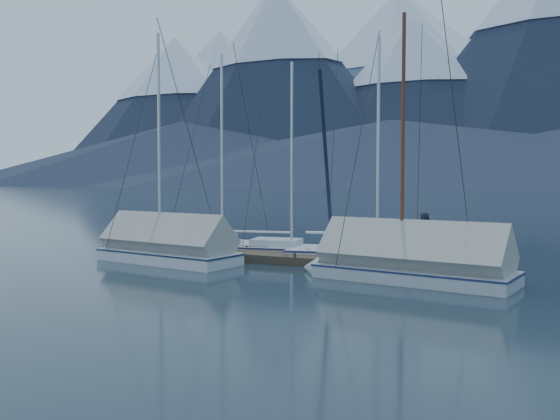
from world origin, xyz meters
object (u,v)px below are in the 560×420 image
(sailboat_covered_near, at_px, (397,265))
(person, at_px, (426,238))
(sailboat_open_left, at_px, (232,248))
(sailboat_covered_far, at_px, (158,249))
(sailboat_open_right, at_px, (390,257))
(sailboat_open_mid, at_px, (303,253))

(sailboat_covered_near, height_order, person, sailboat_covered_near)
(sailboat_open_left, height_order, sailboat_covered_far, sailboat_covered_far)
(sailboat_open_right, bearing_deg, sailboat_open_mid, -177.03)
(sailboat_open_left, relative_size, sailboat_covered_near, 1.02)
(sailboat_open_left, xyz_separation_m, sailboat_open_right, (7.68, 0.15, 0.00))
(sailboat_open_right, bearing_deg, sailboat_open_left, -178.86)
(sailboat_open_left, relative_size, sailboat_open_right, 0.99)
(sailboat_open_mid, height_order, sailboat_covered_near, sailboat_covered_near)
(sailboat_open_left, bearing_deg, sailboat_covered_far, -106.28)
(sailboat_open_right, xyz_separation_m, sailboat_covered_near, (1.42, -4.39, 0.32))
(sailboat_covered_near, xyz_separation_m, person, (0.58, 1.96, 0.79))
(sailboat_open_left, bearing_deg, person, -13.25)
(sailboat_covered_near, distance_m, person, 2.19)
(sailboat_covered_far, relative_size, person, 5.50)
(sailboat_covered_near, bearing_deg, sailboat_open_mid, 142.26)
(sailboat_open_left, bearing_deg, sailboat_covered_near, -24.95)
(sailboat_open_left, xyz_separation_m, person, (9.69, -2.28, 1.11))
(sailboat_covered_far, height_order, person, sailboat_covered_far)
(sailboat_open_left, height_order, sailboat_open_right, sailboat_open_right)
(sailboat_open_mid, distance_m, sailboat_open_right, 3.98)
(sailboat_open_right, relative_size, person, 5.48)
(sailboat_covered_near, bearing_deg, sailboat_open_left, 155.05)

